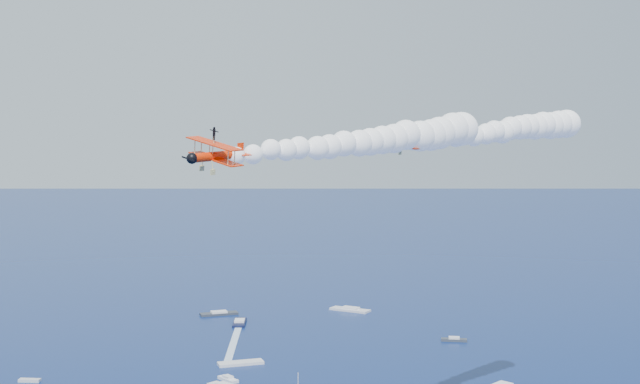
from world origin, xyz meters
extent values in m
cube|color=black|center=(-1.57, 161.40, 0.35)|extent=(6.00, 12.20, 0.70)
cube|color=silver|center=(36.57, 172.21, 0.35)|extent=(12.75, 12.34, 0.70)
cube|color=white|center=(-12.13, 101.66, 0.35)|extent=(4.48, 6.30, 0.70)
cube|color=#2E343E|center=(-6.40, 175.70, 0.35)|extent=(12.40, 5.08, 0.70)
cube|color=#313842|center=(54.06, 125.55, 0.35)|extent=(7.49, 4.83, 0.70)
cube|color=silver|center=(-57.15, 111.37, 0.35)|extent=(5.23, 3.04, 0.70)
cube|color=silver|center=(-7.40, 115.15, 0.35)|extent=(11.63, 4.58, 0.70)
cube|color=white|center=(-6.52, 137.05, 0.03)|extent=(9.54, 37.64, 0.04)
camera|label=1|loc=(-33.69, -85.60, 55.34)|focal=45.83mm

